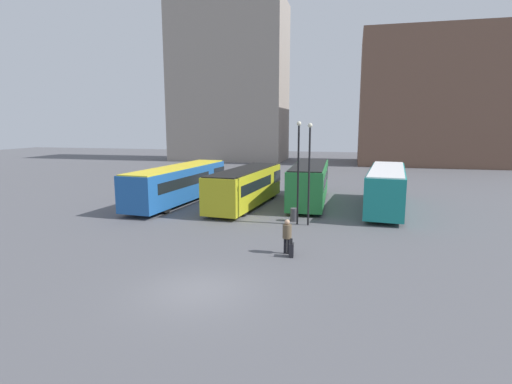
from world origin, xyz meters
TOP-DOWN VIEW (x-y plane):
  - ground_plane at (0.00, 0.00)m, footprint 160.00×160.00m
  - building_block_left at (-15.92, 54.80)m, footprint 19.47×10.32m
  - building_block_right at (19.27, 54.80)m, footprint 26.17×13.75m
  - bus_0 at (-7.99, 16.01)m, footprint 3.61×12.65m
  - bus_1 at (-2.42, 16.00)m, footprint 3.50×10.86m
  - bus_2 at (2.19, 18.38)m, footprint 2.95×10.76m
  - bus_3 at (8.01, 17.35)m, footprint 3.54×11.51m
  - traveler at (2.57, 5.19)m, footprint 0.47×0.47m
  - suitcase at (2.85, 4.76)m, footprint 0.25×0.44m
  - lamp_post_0 at (2.25, 11.11)m, footprint 0.28×0.28m
  - lamp_post_1 at (2.94, 11.02)m, footprint 0.28×0.28m
  - trash_bin at (1.94, 11.88)m, footprint 0.52×0.52m

SIDE VIEW (x-z plane):
  - ground_plane at x=0.00m, z-range 0.00..0.00m
  - suitcase at x=2.85m, z-range -0.14..0.81m
  - trash_bin at x=1.94m, z-range 0.00..0.85m
  - traveler at x=2.57m, z-range 0.16..1.87m
  - bus_1 at x=-2.42m, z-range 0.13..2.99m
  - bus_0 at x=-7.99m, z-range 0.15..3.08m
  - bus_3 at x=8.01m, z-range 0.14..3.19m
  - bus_2 at x=2.19m, z-range 0.13..3.26m
  - lamp_post_1 at x=2.94m, z-range 0.51..6.83m
  - lamp_post_0 at x=2.25m, z-range 0.52..6.93m
  - building_block_right at x=19.27m, z-range 0.00..20.02m
  - building_block_left at x=-15.92m, z-range 0.00..26.52m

